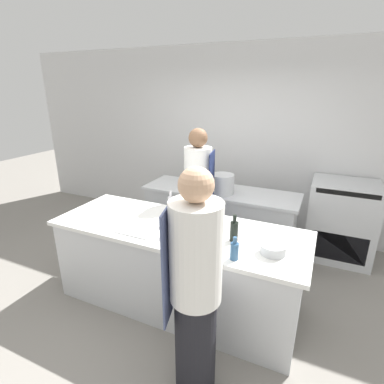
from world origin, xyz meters
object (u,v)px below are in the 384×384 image
at_px(bottle_vinegar, 234,250).
at_px(bowl_mixing_large, 198,241).
at_px(bottle_olive_oil, 171,204).
at_px(bowl_wooden_salad, 172,234).
at_px(chef_at_prep_near, 195,289).
at_px(bowl_prep_small, 273,249).
at_px(bowl_ceramic_blue, 195,226).
at_px(stockpot, 223,184).
at_px(oven_range, 341,220).
at_px(bottle_wine, 177,213).
at_px(bottle_cooking_oil, 234,231).
at_px(chef_at_stove, 198,199).

distance_m(bottle_vinegar, bowl_mixing_large, 0.38).
distance_m(bottle_olive_oil, bowl_wooden_salad, 0.59).
bearing_deg(chef_at_prep_near, bowl_wooden_salad, 25.79).
bearing_deg(bowl_prep_small, bowl_ceramic_blue, 169.61).
height_order(bottle_vinegar, bowl_ceramic_blue, bottle_vinegar).
bearing_deg(stockpot, bowl_mixing_large, -79.95).
xyz_separation_m(bottle_vinegar, stockpot, (-0.60, 1.46, 0.05)).
bearing_deg(chef_at_prep_near, bowl_prep_small, -45.05).
relative_size(oven_range, chef_at_prep_near, 0.60).
xyz_separation_m(bottle_wine, bottle_cooking_oil, (0.64, -0.13, -0.01)).
xyz_separation_m(bottle_olive_oil, bowl_prep_small, (1.18, -0.42, -0.06)).
distance_m(chef_at_prep_near, chef_at_stove, 1.71).
distance_m(bottle_vinegar, bottle_wine, 0.85).
distance_m(oven_range, stockpot, 1.65).
distance_m(bowl_mixing_large, bowl_ceramic_blue, 0.29).
bearing_deg(bowl_ceramic_blue, bottle_olive_oil, 146.24).
distance_m(oven_range, bottle_wine, 2.33).
bearing_deg(bowl_wooden_salad, stockpot, 89.16).
height_order(bottle_olive_oil, bowl_prep_small, bottle_olive_oil).
distance_m(chef_at_stove, bottle_olive_oil, 0.51).
height_order(bottle_wine, bowl_mixing_large, bottle_wine).
height_order(oven_range, bowl_prep_small, oven_range).
relative_size(bottle_wine, bowl_mixing_large, 0.95).
relative_size(chef_at_prep_near, stockpot, 5.96).
xyz_separation_m(oven_range, chef_at_prep_near, (-0.99, -2.53, 0.36)).
relative_size(chef_at_stove, bottle_cooking_oil, 7.09).
xyz_separation_m(bottle_olive_oil, bottle_cooking_oil, (0.82, -0.34, -0.00)).
xyz_separation_m(bowl_mixing_large, bowl_ceramic_blue, (-0.14, 0.26, -0.00)).
relative_size(oven_range, bowl_prep_small, 4.88).
xyz_separation_m(bottle_wine, bowl_mixing_large, (0.37, -0.32, -0.07)).
bearing_deg(bottle_wine, bottle_cooking_oil, -11.47).
relative_size(bowl_mixing_large, bowl_ceramic_blue, 1.50).
bearing_deg(oven_range, bowl_ceramic_blue, -128.38).
bearing_deg(bowl_ceramic_blue, bottle_cooking_oil, -9.01).
height_order(bowl_prep_small, bowl_wooden_salad, bowl_prep_small).
bearing_deg(bottle_vinegar, bottle_olive_oil, 145.17).
relative_size(bottle_vinegar, bowl_wooden_salad, 1.07).
relative_size(bowl_ceramic_blue, bowl_wooden_salad, 1.01).
bearing_deg(bottle_wine, bowl_prep_small, -11.64).
xyz_separation_m(bowl_prep_small, bowl_wooden_salad, (-0.89, -0.10, -0.01)).
xyz_separation_m(bottle_vinegar, bowl_wooden_salad, (-0.62, 0.12, -0.05)).
height_order(oven_range, bowl_ceramic_blue, oven_range).
bearing_deg(bottle_cooking_oil, bowl_wooden_salad, -161.70).
height_order(oven_range, chef_at_prep_near, chef_at_prep_near).
relative_size(chef_at_prep_near, chef_at_stove, 0.99).
bearing_deg(oven_range, chef_at_stove, -150.02).
bearing_deg(bottle_olive_oil, stockpot, 69.37).
relative_size(chef_at_prep_near, bowl_prep_small, 8.14).
height_order(chef_at_stove, bowl_wooden_salad, chef_at_stove).
bearing_deg(bowl_wooden_salad, chef_at_stove, 100.09).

